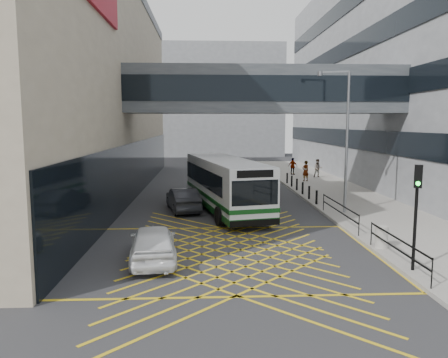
{
  "coord_description": "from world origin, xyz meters",
  "views": [
    {
      "loc": [
        -0.99,
        -17.39,
        5.33
      ],
      "look_at": [
        0.0,
        4.0,
        2.6
      ],
      "focal_mm": 35.0,
      "sensor_mm": 36.0,
      "label": 1
    }
  ],
  "objects": [
    {
      "name": "ground",
      "position": [
        0.0,
        0.0,
        0.0
      ],
      "size": [
        120.0,
        120.0,
        0.0
      ],
      "primitive_type": "plane",
      "color": "#333335"
    },
    {
      "name": "building_far",
      "position": [
        -2.0,
        60.0,
        9.0
      ],
      "size": [
        28.0,
        16.0,
        18.0
      ],
      "primitive_type": "cube",
      "color": "gray",
      "rests_on": "ground"
    },
    {
      "name": "skybridge",
      "position": [
        3.0,
        12.0,
        7.5
      ],
      "size": [
        20.0,
        4.1,
        3.0
      ],
      "color": "#454A4F",
      "rests_on": "ground"
    },
    {
      "name": "pavement",
      "position": [
        9.0,
        15.0,
        0.08
      ],
      "size": [
        6.0,
        54.0,
        0.16
      ],
      "primitive_type": "cube",
      "color": "#9D988F",
      "rests_on": "ground"
    },
    {
      "name": "box_junction",
      "position": [
        0.0,
        0.0,
        0.0
      ],
      "size": [
        12.0,
        9.0,
        0.01
      ],
      "color": "gold",
      "rests_on": "ground"
    },
    {
      "name": "bus",
      "position": [
        0.25,
        8.98,
        1.71
      ],
      "size": [
        4.98,
        11.67,
        3.19
      ],
      "rotation": [
        0.0,
        0.0,
        0.21
      ],
      "color": "silver",
      "rests_on": "ground"
    },
    {
      "name": "car_white",
      "position": [
        -2.97,
        -0.86,
        0.75
      ],
      "size": [
        2.45,
        4.91,
        1.5
      ],
      "primitive_type": "imported",
      "rotation": [
        0.0,
        0.0,
        3.25
      ],
      "color": "white",
      "rests_on": "ground"
    },
    {
      "name": "car_dark",
      "position": [
        -2.29,
        9.01,
        0.71
      ],
      "size": [
        2.75,
        4.84,
        1.43
      ],
      "primitive_type": "imported",
      "rotation": [
        0.0,
        0.0,
        3.37
      ],
      "color": "#222328",
      "rests_on": "ground"
    },
    {
      "name": "car_silver",
      "position": [
        -0.11,
        16.66,
        0.75
      ],
      "size": [
        2.28,
        4.91,
        1.5
      ],
      "primitive_type": "imported",
      "rotation": [
        0.0,
        0.0,
        3.09
      ],
      "color": "gray",
      "rests_on": "ground"
    },
    {
      "name": "traffic_light",
      "position": [
        6.37,
        -2.83,
        2.62
      ],
      "size": [
        0.31,
        0.45,
        3.77
      ],
      "rotation": [
        0.0,
        0.0,
        -0.4
      ],
      "color": "black",
      "rests_on": "pavement"
    },
    {
      "name": "street_lamp",
      "position": [
        7.06,
        7.45,
        4.79
      ],
      "size": [
        1.84,
        0.67,
        8.13
      ],
      "rotation": [
        0.0,
        0.0,
        -0.25
      ],
      "color": "slate",
      "rests_on": "pavement"
    },
    {
      "name": "litter_bin",
      "position": [
        6.43,
        0.08,
        0.62
      ],
      "size": [
        0.53,
        0.53,
        0.92
      ],
      "primitive_type": "cylinder",
      "color": "#ADA89E",
      "rests_on": "pavement"
    },
    {
      "name": "kerb_railings",
      "position": [
        6.15,
        1.78,
        0.88
      ],
      "size": [
        0.05,
        12.54,
        1.0
      ],
      "color": "black",
      "rests_on": "pavement"
    },
    {
      "name": "bollards",
      "position": [
        6.25,
        15.0,
        0.61
      ],
      "size": [
        0.14,
        10.14,
        0.9
      ],
      "color": "black",
      "rests_on": "pavement"
    },
    {
      "name": "pedestrian_a",
      "position": [
        8.15,
        21.28,
        1.08
      ],
      "size": [
        0.88,
        0.78,
        1.83
      ],
      "primitive_type": "imported",
      "rotation": [
        0.0,
        0.0,
        3.57
      ],
      "color": "gray",
      "rests_on": "pavement"
    },
    {
      "name": "pedestrian_b",
      "position": [
        9.99,
        23.97,
        1.03
      ],
      "size": [
        0.88,
        0.55,
        1.74
      ],
      "primitive_type": "imported",
      "rotation": [
        0.0,
        0.0,
        -0.06
      ],
      "color": "gray",
      "rests_on": "pavement"
    },
    {
      "name": "pedestrian_c",
      "position": [
        8.02,
        26.22,
        1.01
      ],
      "size": [
        1.1,
        1.0,
        1.71
      ],
      "primitive_type": "imported",
      "rotation": [
        0.0,
        0.0,
        2.49
      ],
      "color": "gray",
      "rests_on": "pavement"
    }
  ]
}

